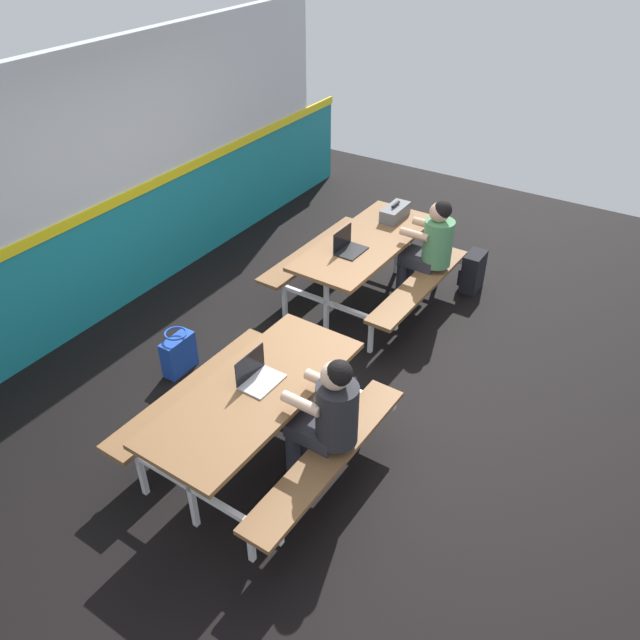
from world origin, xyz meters
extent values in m
cube|color=black|center=(0.00, 0.00, -0.01)|extent=(10.00, 10.00, 0.02)
cube|color=teal|center=(0.00, 2.42, 0.55)|extent=(8.00, 0.12, 1.10)
cube|color=yellow|center=(0.00, 2.36, 1.15)|extent=(8.00, 0.03, 0.10)
cube|color=silver|center=(0.00, 2.42, 1.90)|extent=(6.72, 0.12, 1.40)
cube|color=brown|center=(-1.21, -0.18, 0.72)|extent=(1.84, 0.80, 0.04)
cube|color=brown|center=(-1.23, -0.82, 0.43)|extent=(1.74, 0.33, 0.04)
cube|color=brown|center=(-1.20, 0.45, 0.43)|extent=(1.74, 0.33, 0.04)
cube|color=white|center=(-1.95, -0.16, 0.35)|extent=(0.04, 0.04, 0.70)
cube|color=white|center=(-1.95, -0.16, 0.39)|extent=(0.08, 1.55, 0.04)
cube|color=white|center=(-1.96, -0.67, 0.21)|extent=(0.04, 0.04, 0.41)
cube|color=white|center=(-1.93, 0.34, 0.21)|extent=(0.04, 0.04, 0.41)
cube|color=white|center=(-0.48, -0.20, 0.35)|extent=(0.04, 0.04, 0.70)
cube|color=white|center=(-0.48, -0.20, 0.39)|extent=(0.08, 1.55, 0.04)
cube|color=white|center=(-0.50, -0.71, 0.21)|extent=(0.04, 0.04, 0.41)
cube|color=white|center=(-0.47, 0.30, 0.21)|extent=(0.04, 0.04, 0.41)
cube|color=brown|center=(1.21, 0.24, 0.72)|extent=(1.84, 0.80, 0.04)
cube|color=brown|center=(1.20, -0.39, 0.43)|extent=(1.74, 0.33, 0.04)
cube|color=brown|center=(1.23, 0.88, 0.43)|extent=(1.74, 0.33, 0.04)
cube|color=white|center=(0.48, 0.26, 0.35)|extent=(0.04, 0.04, 0.70)
cube|color=white|center=(0.48, 0.26, 0.39)|extent=(0.08, 1.55, 0.04)
cube|color=white|center=(0.47, -0.25, 0.21)|extent=(0.04, 0.04, 0.41)
cube|color=white|center=(0.50, 0.77, 0.21)|extent=(0.04, 0.04, 0.41)
cube|color=white|center=(1.95, 0.22, 0.35)|extent=(0.04, 0.04, 0.70)
cube|color=white|center=(1.95, 0.22, 0.39)|extent=(0.08, 1.55, 0.04)
cube|color=white|center=(1.93, -0.29, 0.21)|extent=(0.04, 0.04, 0.41)
cube|color=white|center=(1.96, 0.73, 0.21)|extent=(0.04, 0.04, 0.41)
cylinder|color=#2D2D38|center=(-1.21, -0.50, 0.23)|extent=(0.11, 0.11, 0.45)
cylinder|color=#2D2D38|center=(-1.03, -0.50, 0.23)|extent=(0.11, 0.11, 0.45)
cube|color=#2D2D38|center=(-1.12, -0.65, 0.51)|extent=(0.31, 0.39, 0.12)
cylinder|color=#26262B|center=(-1.13, -0.82, 0.75)|extent=(0.30, 0.30, 0.48)
cylinder|color=beige|center=(-1.26, -0.62, 0.85)|extent=(0.09, 0.30, 0.08)
cylinder|color=beige|center=(-0.98, -0.63, 0.85)|extent=(0.09, 0.30, 0.08)
sphere|color=beige|center=(-1.13, -0.80, 1.08)|extent=(0.20, 0.20, 0.20)
sphere|color=black|center=(-1.13, -0.83, 1.11)|extent=(0.18, 0.18, 0.18)
cylinder|color=#2D2D38|center=(1.45, -0.08, 0.23)|extent=(0.11, 0.11, 0.45)
cylinder|color=#2D2D38|center=(1.63, -0.08, 0.23)|extent=(0.11, 0.11, 0.45)
cube|color=#2D2D38|center=(1.54, -0.23, 0.51)|extent=(0.31, 0.39, 0.12)
cylinder|color=#4C8C59|center=(1.54, -0.40, 0.75)|extent=(0.30, 0.30, 0.48)
cylinder|color=tan|center=(1.40, -0.20, 0.85)|extent=(0.09, 0.30, 0.08)
cylinder|color=tan|center=(1.68, -0.21, 0.85)|extent=(0.09, 0.30, 0.08)
sphere|color=tan|center=(1.54, -0.38, 1.08)|extent=(0.20, 0.20, 0.20)
sphere|color=black|center=(1.54, -0.41, 1.11)|extent=(0.18, 0.18, 0.18)
cube|color=silver|center=(-1.13, -0.19, 0.75)|extent=(0.33, 0.23, 0.01)
cube|color=black|center=(-1.13, -0.08, 0.86)|extent=(0.32, 0.02, 0.21)
cube|color=black|center=(0.92, 0.25, 0.75)|extent=(0.33, 0.23, 0.01)
cube|color=black|center=(0.93, 0.35, 0.86)|extent=(0.32, 0.02, 0.21)
cube|color=#595B60|center=(1.82, 0.22, 0.81)|extent=(0.40, 0.18, 0.14)
cube|color=black|center=(1.82, 0.22, 0.91)|extent=(0.16, 0.02, 0.02)
cube|color=black|center=(2.08, -0.65, 0.22)|extent=(0.30, 0.18, 0.44)
cube|color=black|center=(2.08, -0.54, 0.15)|extent=(0.21, 0.04, 0.19)
cube|color=#1E47B2|center=(-0.71, 1.11, 0.18)|extent=(0.34, 0.14, 0.36)
torus|color=#1E47B2|center=(-0.71, 1.11, 0.42)|extent=(0.21, 0.21, 0.02)
camera|label=1|loc=(-3.91, -2.44, 3.79)|focal=35.83mm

